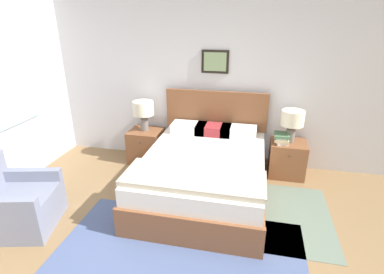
{
  "coord_description": "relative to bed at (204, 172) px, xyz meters",
  "views": [
    {
      "loc": [
        0.57,
        -1.81,
        2.24
      ],
      "look_at": [
        -0.15,
        1.48,
        0.87
      ],
      "focal_mm": 28.0,
      "sensor_mm": 36.0,
      "label": 1
    }
  ],
  "objects": [
    {
      "name": "wall_back",
      "position": [
        0.02,
        1.09,
        0.98
      ],
      "size": [
        7.66,
        0.09,
        2.6
      ],
      "color": "silver",
      "rests_on": "ground_plane"
    },
    {
      "name": "wall_left",
      "position": [
        -2.64,
        -0.29,
        0.98
      ],
      "size": [
        0.08,
        5.09,
        2.6
      ],
      "color": "silver",
      "rests_on": "ground_plane"
    },
    {
      "name": "area_rug_main",
      "position": [
        -0.05,
        -1.34,
        -0.32
      ],
      "size": [
        2.51,
        1.82,
        0.01
      ],
      "color": "#47567F",
      "rests_on": "ground_plane"
    },
    {
      "name": "area_rug_bedside",
      "position": [
        1.13,
        -0.28,
        -0.32
      ],
      "size": [
        0.9,
        1.39,
        0.01
      ],
      "color": "slate",
      "rests_on": "ground_plane"
    },
    {
      "name": "bed",
      "position": [
        0.0,
        0.0,
        0.0
      ],
      "size": [
        1.57,
        2.07,
        1.19
      ],
      "color": "brown",
      "rests_on": "ground_plane"
    },
    {
      "name": "armchair",
      "position": [
        -1.95,
        -1.11,
        -0.05
      ],
      "size": [
        0.91,
        0.88,
        0.8
      ],
      "rotation": [
        0.0,
        0.0,
        -1.33
      ],
      "color": "gray",
      "rests_on": "ground_plane"
    },
    {
      "name": "nightstand_near_window",
      "position": [
        -1.11,
        0.78,
        -0.06
      ],
      "size": [
        0.51,
        0.48,
        0.53
      ],
      "color": "brown",
      "rests_on": "ground_plane"
    },
    {
      "name": "nightstand_by_door",
      "position": [
        1.11,
        0.78,
        -0.06
      ],
      "size": [
        0.51,
        0.48,
        0.53
      ],
      "color": "brown",
      "rests_on": "ground_plane"
    },
    {
      "name": "table_lamp_near_window",
      "position": [
        -1.12,
        0.8,
        0.54
      ],
      "size": [
        0.32,
        0.32,
        0.48
      ],
      "color": "slate",
      "rests_on": "nightstand_near_window"
    },
    {
      "name": "table_lamp_by_door",
      "position": [
        1.12,
        0.8,
        0.54
      ],
      "size": [
        0.32,
        0.32,
        0.48
      ],
      "color": "slate",
      "rests_on": "nightstand_by_door"
    },
    {
      "name": "book_thick_bottom",
      "position": [
        1.0,
        0.73,
        0.23
      ],
      "size": [
        0.19,
        0.27,
        0.04
      ],
      "rotation": [
        0.0,
        0.0,
        0.17
      ],
      "color": "silver",
      "rests_on": "nightstand_by_door"
    },
    {
      "name": "book_hardcover_middle",
      "position": [
        1.0,
        0.73,
        0.27
      ],
      "size": [
        0.2,
        0.27,
        0.04
      ],
      "rotation": [
        0.0,
        0.0,
        0.0
      ],
      "color": "beige",
      "rests_on": "book_thick_bottom"
    },
    {
      "name": "book_novel_upper",
      "position": [
        1.0,
        0.73,
        0.3
      ],
      "size": [
        0.16,
        0.23,
        0.02
      ],
      "rotation": [
        0.0,
        0.0,
        -0.1
      ],
      "color": "silver",
      "rests_on": "book_hardcover_middle"
    },
    {
      "name": "book_slim_near_top",
      "position": [
        1.0,
        0.73,
        0.33
      ],
      "size": [
        0.22,
        0.25,
        0.04
      ],
      "rotation": [
        0.0,
        0.0,
        -0.02
      ],
      "color": "#4C7551",
      "rests_on": "book_novel_upper"
    }
  ]
}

